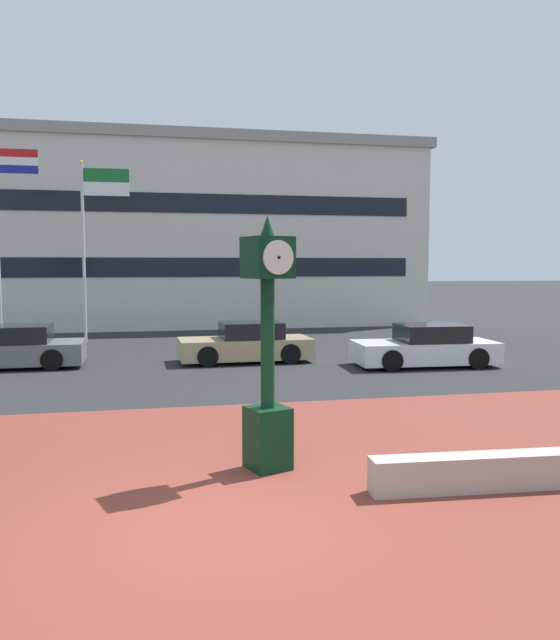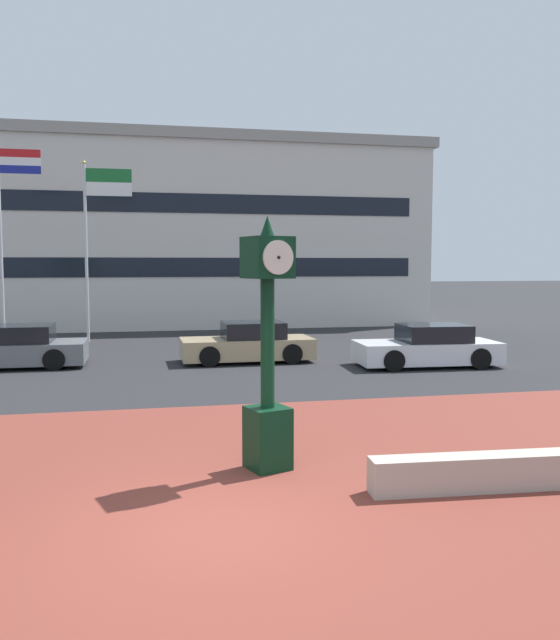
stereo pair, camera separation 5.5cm
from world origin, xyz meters
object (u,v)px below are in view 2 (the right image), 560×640
Objects in this scene: street_clock at (268,355)px; car_street_far at (12,349)px; car_street_mid at (428,348)px; flagpole_primary at (5,224)px; civic_building at (175,236)px; flagpole_secondary at (93,231)px; car_street_near at (248,344)px.

street_clock reaches higher than car_street_far.
flagpole_primary reaches higher than car_street_mid.
car_street_mid is 0.56× the size of flagpole_primary.
street_clock is 0.49× the size of flagpole_primary.
flagpole_primary is at bearing 93.87° from street_clock.
civic_building reaches higher than car_street_far.
car_street_far is 7.58m from flagpole_primary.
car_street_far is 18.83m from civic_building.
street_clock is 0.54× the size of flagpole_secondary.
car_street_mid is 0.61× the size of flagpole_secondary.
car_street_near is (1.45, 10.94, -1.20)m from street_clock.
car_street_near is 0.95× the size of car_street_far.
car_street_far is at bearing 82.25° from car_street_mid.
flagpole_secondary is (-10.45, 8.62, 3.88)m from car_street_mid.
civic_building is at bearing 21.69° from car_street_mid.
flagpole_secondary reaches higher than car_street_far.
flagpole_secondary is (2.02, 6.25, 3.88)m from car_street_far.
flagpole_secondary is (-3.74, 17.53, 2.68)m from street_clock.
car_street_mid is (6.71, 8.91, -1.20)m from street_clock.
car_street_near is at bearing -37.91° from flagpole_primary.
flagpole_primary is (-7.02, 17.53, 2.89)m from street_clock.
car_street_far is 0.17× the size of civic_building.
car_street_far is at bearing -108.31° from civic_building.
flagpole_primary is at bearing 51.15° from car_street_near.
civic_building is (0.01, 28.72, 2.94)m from street_clock.
street_clock is 18.12m from flagpole_secondary.
flagpole_primary is at bearing 11.61° from car_street_far.
civic_building is (-1.43, 17.78, 4.14)m from car_street_near.
street_clock is at bearing 171.53° from car_street_near.
flagpole_primary is at bearing 60.90° from car_street_mid.
civic_building is at bearing 57.84° from flagpole_primary.
civic_building reaches higher than car_street_mid.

